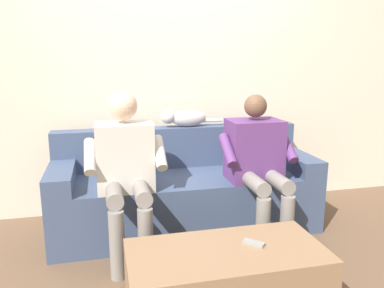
# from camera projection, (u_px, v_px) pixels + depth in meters

# --- Properties ---
(ground_plane) EXTENTS (8.00, 8.00, 0.00)m
(ground_plane) POSITION_uv_depth(u_px,v_px,m) (208.00, 270.00, 2.54)
(ground_plane) COLOR brown
(back_wall) EXTENTS (4.98, 0.06, 2.71)m
(back_wall) POSITION_uv_depth(u_px,v_px,m) (172.00, 61.00, 3.41)
(back_wall) COLOR beige
(back_wall) RESTS_ON ground
(couch) EXTENTS (2.10, 0.74, 0.80)m
(couch) POSITION_uv_depth(u_px,v_px,m) (185.00, 192.00, 3.16)
(couch) COLOR #3D4C6B
(couch) RESTS_ON ground
(coffee_table) EXTENTS (1.10, 0.53, 0.35)m
(coffee_table) POSITION_uv_depth(u_px,v_px,m) (226.00, 278.00, 2.14)
(coffee_table) COLOR #8C6B4C
(coffee_table) RESTS_ON ground
(person_left_seated) EXTENTS (0.55, 0.61, 1.11)m
(person_left_seated) POSITION_uv_depth(u_px,v_px,m) (257.00, 159.00, 2.88)
(person_left_seated) COLOR #5B3370
(person_left_seated) RESTS_ON ground
(person_right_seated) EXTENTS (0.55, 0.58, 1.16)m
(person_right_seated) POSITION_uv_depth(u_px,v_px,m) (126.00, 165.00, 2.64)
(person_right_seated) COLOR beige
(person_right_seated) RESTS_ON ground
(cat_on_backrest) EXTENTS (0.54, 0.14, 0.16)m
(cat_on_backrest) POSITION_uv_depth(u_px,v_px,m) (184.00, 118.00, 3.28)
(cat_on_backrest) COLOR silver
(cat_on_backrest) RESTS_ON couch
(remote_gray) EXTENTS (0.12, 0.12, 0.02)m
(remote_gray) POSITION_uv_depth(u_px,v_px,m) (254.00, 243.00, 2.16)
(remote_gray) COLOR gray
(remote_gray) RESTS_ON coffee_table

